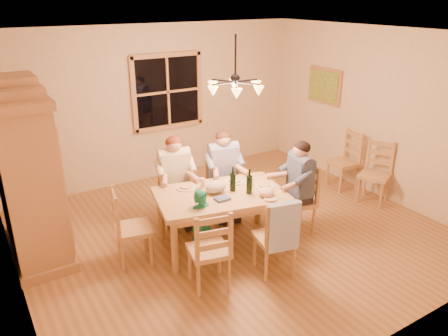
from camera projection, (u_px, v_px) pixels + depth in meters
floor at (234, 232)px, 6.18m from camera, size 5.50×5.50×0.00m
ceiling at (236, 34)px, 5.18m from camera, size 5.50×5.00×0.02m
wall_back at (157, 104)px, 7.65m from camera, size 5.50×0.02×2.70m
wall_left at (3, 188)px, 4.33m from camera, size 0.02×5.00×2.70m
wall_right at (378, 114)px, 7.02m from camera, size 0.02×5.00×2.70m
window at (168, 92)px, 7.65m from camera, size 1.30×0.06×1.30m
painting at (324, 86)px, 7.86m from camera, size 0.06×0.78×0.64m
chandelier at (235, 86)px, 5.41m from camera, size 0.77×0.68×0.71m
armoire at (28, 178)px, 5.30m from camera, size 0.66×1.40×2.30m
dining_table at (220, 201)px, 5.64m from camera, size 1.81×1.32×0.76m
chair_far_left at (176, 205)px, 6.32m from camera, size 0.52×0.50×0.99m
chair_far_right at (224, 197)px, 6.55m from camera, size 0.52×0.50×0.99m
chair_near_left at (209, 262)px, 4.97m from camera, size 0.52×0.50×0.99m
chair_near_right at (274, 249)px, 5.22m from camera, size 0.52×0.50×0.99m
chair_end_left at (134, 240)px, 5.42m from camera, size 0.50×0.52×0.99m
chair_end_right at (297, 211)px, 6.13m from camera, size 0.50×0.52×0.99m
adult_woman at (175, 170)px, 6.12m from camera, size 0.46×0.49×0.87m
adult_plaid_man at (224, 164)px, 6.35m from camera, size 0.46×0.49×0.87m
adult_slate_man at (299, 176)px, 5.93m from camera, size 0.49×0.46×0.87m
towel at (283, 227)px, 4.91m from camera, size 0.39×0.18×0.58m
wine_bottle_a at (233, 179)px, 5.62m from camera, size 0.08×0.08×0.33m
wine_bottle_b at (249, 181)px, 5.54m from camera, size 0.08×0.08×0.33m
plate_woman at (186, 188)px, 5.74m from camera, size 0.26×0.26×0.02m
plate_plaid at (234, 182)px, 5.93m from camera, size 0.26×0.26×0.02m
plate_slate at (264, 186)px, 5.79m from camera, size 0.26×0.26×0.02m
wine_glass_a at (203, 183)px, 5.72m from camera, size 0.06×0.06×0.14m
wine_glass_b at (250, 180)px, 5.81m from camera, size 0.06×0.06×0.14m
cap at (267, 192)px, 5.50m from camera, size 0.20×0.20×0.11m
napkin at (222, 199)px, 5.42m from camera, size 0.21×0.17×0.03m
cloth_bundle at (215, 187)px, 5.60m from camera, size 0.28×0.22×0.15m
child at (203, 227)px, 5.35m from camera, size 0.38×0.27×0.97m
chair_spare_front at (373, 184)px, 7.00m from camera, size 0.57×0.58×0.99m
chair_spare_back at (342, 171)px, 7.53m from camera, size 0.47×0.49×0.99m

